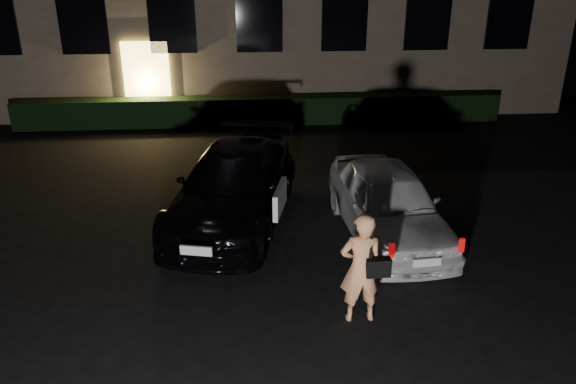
{
  "coord_description": "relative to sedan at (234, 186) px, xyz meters",
  "views": [
    {
      "loc": [
        -0.53,
        -6.67,
        4.83
      ],
      "look_at": [
        0.16,
        2.0,
        1.19
      ],
      "focal_mm": 35.0,
      "sensor_mm": 36.0,
      "label": 1
    }
  ],
  "objects": [
    {
      "name": "ground",
      "position": [
        0.78,
        -3.58,
        -0.7
      ],
      "size": [
        80.0,
        80.0,
        0.0
      ],
      "primitive_type": "plane",
      "color": "black",
      "rests_on": "ground"
    },
    {
      "name": "sedan",
      "position": [
        0.0,
        0.0,
        0.0
      ],
      "size": [
        3.02,
        5.17,
        1.41
      ],
      "rotation": [
        0.0,
        0.0,
        -0.23
      ],
      "color": "black",
      "rests_on": "ground"
    },
    {
      "name": "hatch",
      "position": [
        2.83,
        -0.98,
        -0.03
      ],
      "size": [
        1.88,
        4.06,
        1.35
      ],
      "rotation": [
        0.0,
        0.0,
        0.07
      ],
      "color": "white",
      "rests_on": "ground"
    },
    {
      "name": "hedge",
      "position": [
        0.78,
        6.92,
        -0.28
      ],
      "size": [
        15.0,
        0.7,
        0.85
      ],
      "primitive_type": "cube",
      "color": "black",
      "rests_on": "ground"
    },
    {
      "name": "man",
      "position": [
        1.81,
        -3.54,
        0.14
      ],
      "size": [
        0.7,
        0.42,
        1.68
      ],
      "rotation": [
        0.0,
        0.0,
        3.18
      ],
      "color": "#E69664",
      "rests_on": "ground"
    }
  ]
}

